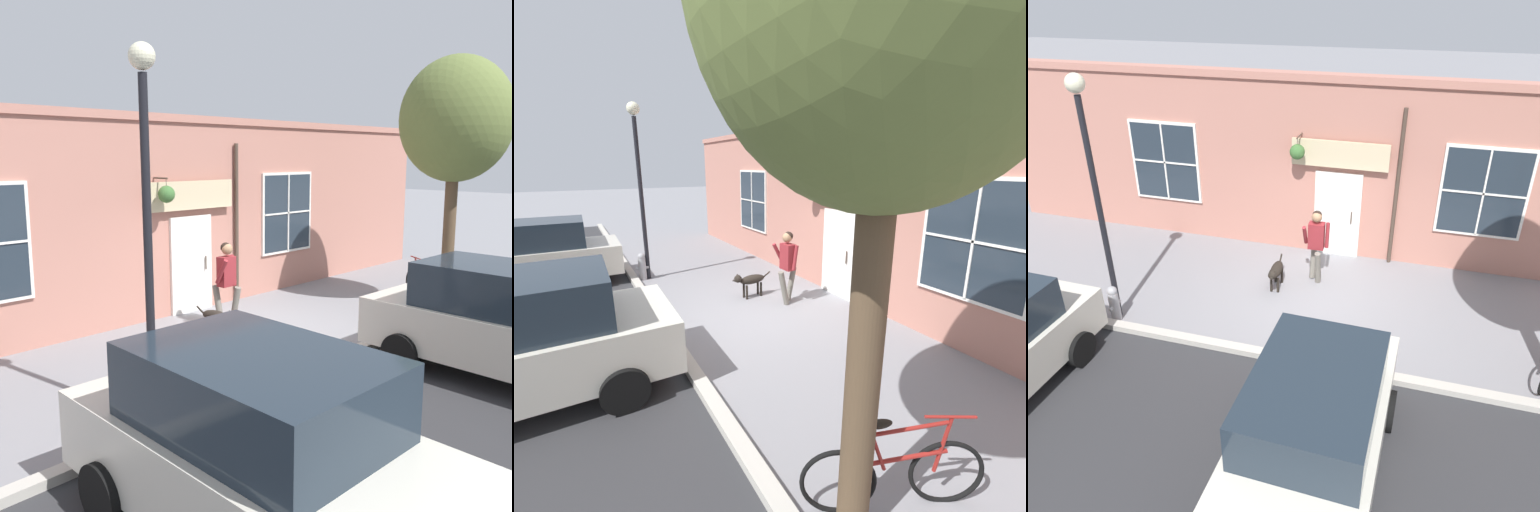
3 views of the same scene
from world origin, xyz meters
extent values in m
plane|color=gray|center=(0.00, 0.00, 0.00)|extent=(90.00, 90.00, 0.00)
cube|color=#B2ADA3|center=(2.00, 0.00, 0.06)|extent=(0.20, 28.00, 0.12)
cube|color=#B27566|center=(-2.35, 0.00, 2.03)|extent=(0.30, 18.00, 4.05)
cube|color=#B27566|center=(-2.35, 0.00, 4.13)|extent=(0.42, 18.00, 0.16)
cube|color=white|center=(-2.18, 0.04, 1.05)|extent=(0.10, 1.10, 2.10)
cube|color=#232D38|center=(-2.15, 0.04, 1.00)|extent=(0.03, 0.90, 1.90)
cylinder|color=#47382D|center=(-2.09, 0.39, 1.05)|extent=(0.03, 0.03, 0.30)
cube|color=beige|center=(-2.08, 0.04, 2.55)|extent=(0.08, 2.20, 0.60)
cylinder|color=#47382D|center=(-2.12, 1.36, 1.82)|extent=(0.09, 0.09, 3.65)
cylinder|color=#47382D|center=(-1.96, -0.86, 2.94)|extent=(0.44, 0.04, 0.04)
cylinder|color=#47382D|center=(-1.78, -0.86, 2.76)|extent=(0.01, 0.01, 0.34)
cone|color=#2D2823|center=(-1.78, -0.86, 2.54)|extent=(0.32, 0.32, 0.18)
sphere|color=#3D6B33|center=(-1.78, -0.86, 2.63)|extent=(0.34, 0.34, 0.34)
cube|color=white|center=(-2.18, 3.17, 1.95)|extent=(0.08, 1.82, 2.02)
cube|color=#232D38|center=(-2.15, 3.17, 1.95)|extent=(0.03, 1.70, 1.90)
cube|color=white|center=(-2.13, 3.17, 1.95)|extent=(0.04, 0.04, 1.90)
cube|color=white|center=(-2.13, 3.17, 1.95)|extent=(0.04, 1.70, 0.04)
cylinder|color=#6B665B|center=(-0.67, -0.07, 0.41)|extent=(0.30, 0.14, 0.83)
cylinder|color=#6B665B|center=(-0.98, -0.24, 0.41)|extent=(0.30, 0.14, 0.83)
cube|color=maroon|center=(-0.82, -0.16, 1.11)|extent=(0.23, 0.35, 0.60)
sphere|color=#936B4C|center=(-0.80, -0.16, 1.56)|extent=(0.22, 0.22, 0.22)
sphere|color=black|center=(-0.83, -0.16, 1.59)|extent=(0.21, 0.21, 0.21)
cylinder|color=maroon|center=(-0.87, 0.07, 1.13)|extent=(0.16, 0.09, 0.57)
cylinder|color=maroon|center=(-0.72, -0.38, 1.15)|extent=(0.33, 0.10, 0.52)
ellipsoid|color=black|center=(-0.30, -0.90, 0.45)|extent=(0.69, 0.29, 0.22)
cylinder|color=black|center=(-0.10, -0.82, 0.17)|extent=(0.06, 0.06, 0.35)
cylinder|color=black|center=(-0.09, -0.96, 0.17)|extent=(0.06, 0.06, 0.35)
cylinder|color=black|center=(-0.50, -0.84, 0.17)|extent=(0.06, 0.06, 0.35)
cylinder|color=black|center=(-0.49, -0.99, 0.17)|extent=(0.06, 0.06, 0.35)
sphere|color=black|center=(0.10, -0.88, 0.53)|extent=(0.18, 0.18, 0.18)
cone|color=black|center=(0.20, -0.87, 0.51)|extent=(0.11, 0.10, 0.09)
cone|color=black|center=(0.08, -0.83, 0.62)|extent=(0.06, 0.06, 0.07)
cone|color=black|center=(0.09, -0.93, 0.62)|extent=(0.06, 0.06, 0.07)
cylinder|color=black|center=(-0.71, -0.93, 0.50)|extent=(0.21, 0.05, 0.14)
cylinder|color=brown|center=(1.54, 4.47, 1.64)|extent=(0.27, 0.27, 3.29)
ellipsoid|color=olive|center=(1.54, 4.47, 4.15)|extent=(2.47, 2.22, 2.72)
sphere|color=olive|center=(1.32, 4.89, 3.72)|extent=(1.11, 1.11, 1.11)
torus|color=black|center=(0.60, 4.71, 0.33)|extent=(0.62, 0.40, 0.70)
torus|color=black|center=(1.54, 4.27, 0.33)|extent=(0.62, 0.40, 0.70)
cylinder|color=maroon|center=(1.07, 4.49, 0.53)|extent=(0.91, 0.45, 0.15)
cylinder|color=maroon|center=(1.23, 4.41, 0.67)|extent=(0.20, 0.12, 0.48)
cylinder|color=maroon|center=(1.02, 4.51, 0.85)|extent=(0.77, 0.38, 0.13)
cylinder|color=maroon|center=(0.67, 4.68, 0.65)|extent=(0.14, 0.09, 0.58)
cylinder|color=maroon|center=(0.63, 4.69, 0.95)|extent=(0.41, 0.26, 0.03)
ellipsoid|color=black|center=(1.23, 4.41, 0.93)|extent=(0.26, 0.19, 0.09)
cube|color=beige|center=(4.36, -4.37, 0.69)|extent=(4.34, 1.85, 0.76)
cube|color=#1E2833|center=(4.15, -4.37, 1.41)|extent=(2.27, 1.60, 0.68)
cylinder|color=black|center=(3.05, -3.46, 0.31)|extent=(0.62, 0.19, 0.62)
cylinder|color=black|center=(3.01, -5.22, 0.31)|extent=(0.62, 0.19, 0.62)
cube|color=beige|center=(4.31, 0.93, 0.69)|extent=(4.34, 1.85, 0.76)
cube|color=#1E2833|center=(4.09, 0.94, 1.41)|extent=(2.27, 1.60, 0.68)
cylinder|color=black|center=(3.00, 1.84, 0.31)|extent=(0.62, 0.19, 0.62)
cylinder|color=black|center=(2.96, 0.08, 0.31)|extent=(0.62, 0.19, 0.62)
cylinder|color=black|center=(1.59, -3.66, 2.16)|extent=(0.11, 0.11, 4.33)
sphere|color=beige|center=(1.59, -3.66, 4.51)|extent=(0.32, 0.32, 0.32)
cylinder|color=#99999E|center=(1.75, -3.62, 0.31)|extent=(0.20, 0.20, 0.62)
sphere|color=#99999E|center=(1.75, -3.62, 0.67)|extent=(0.20, 0.20, 0.20)
cylinder|color=#99999E|center=(1.87, -3.62, 0.34)|extent=(0.10, 0.07, 0.07)
cylinder|color=#99999E|center=(1.63, -3.62, 0.34)|extent=(0.10, 0.07, 0.07)
camera|label=1|loc=(7.35, -7.64, 3.38)|focal=40.00mm
camera|label=2|loc=(3.33, 6.09, 3.12)|focal=24.00mm
camera|label=3|loc=(8.61, 1.85, 5.95)|focal=35.00mm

